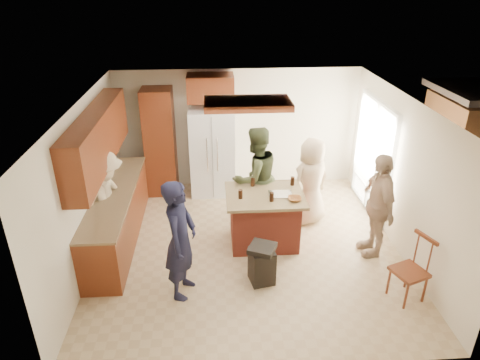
{
  "coord_description": "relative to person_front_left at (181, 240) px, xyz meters",
  "views": [
    {
      "loc": [
        -0.54,
        -6.02,
        4.2
      ],
      "look_at": [
        -0.11,
        0.25,
        1.15
      ],
      "focal_mm": 32.0,
      "sensor_mm": 36.0,
      "label": 1
    }
  ],
  "objects": [
    {
      "name": "person_front_left",
      "position": [
        0.0,
        0.0,
        0.0
      ],
      "size": [
        0.62,
        0.75,
        1.78
      ],
      "primitive_type": "imported",
      "rotation": [
        0.0,
        0.0,
        1.32
      ],
      "color": "black",
      "rests_on": "ground"
    },
    {
      "name": "person_behind_right",
      "position": [
        2.23,
        1.84,
        -0.08
      ],
      "size": [
        0.94,
        0.82,
        1.63
      ],
      "primitive_type": "imported",
      "rotation": [
        0.0,
        0.0,
        3.61
      ],
      "color": "#C7AC88",
      "rests_on": "ground"
    },
    {
      "name": "room_shell",
      "position": [
        5.39,
        2.69,
        -0.03
      ],
      "size": [
        8.0,
        5.2,
        5.0
      ],
      "color": "tan",
      "rests_on": "ground"
    },
    {
      "name": "person_behind_left",
      "position": [
        1.22,
        1.81,
        0.04
      ],
      "size": [
        1.07,
        0.93,
        1.87
      ],
      "primitive_type": "imported",
      "rotation": [
        0.0,
        0.0,
        3.65
      ],
      "color": "#394226",
      "rests_on": "ground"
    },
    {
      "name": "left_cabinetry",
      "position": [
        -1.22,
        1.45,
        0.06
      ],
      "size": [
        0.64,
        3.0,
        2.3
      ],
      "color": "maroon",
      "rests_on": "ground"
    },
    {
      "name": "refrigerator",
      "position": [
        0.47,
        3.17,
        0.01
      ],
      "size": [
        0.9,
        0.76,
        1.8
      ],
      "color": "white",
      "rests_on": "ground"
    },
    {
      "name": "island_items",
      "position": [
        1.53,
        1.12,
        0.08
      ],
      "size": [
        1.01,
        0.71,
        0.15
      ],
      "color": "silver",
      "rests_on": "kitchen_island"
    },
    {
      "name": "trash_bin",
      "position": [
        1.16,
        0.15,
        -0.57
      ],
      "size": [
        0.48,
        0.48,
        0.63
      ],
      "color": "black",
      "rests_on": "ground"
    },
    {
      "name": "person_counter",
      "position": [
        -1.27,
        1.28,
        -0.03
      ],
      "size": [
        0.93,
        1.22,
        1.72
      ],
      "primitive_type": "imported",
      "rotation": [
        0.0,
        0.0,
        1.14
      ],
      "color": "tan",
      "rests_on": "ground"
    },
    {
      "name": "kitchen_island",
      "position": [
        1.31,
        1.2,
        -0.42
      ],
      "size": [
        1.28,
        1.03,
        0.93
      ],
      "color": "#AC3D2C",
      "rests_on": "ground"
    },
    {
      "name": "person_side_right",
      "position": [
        3.06,
        0.79,
        -0.01
      ],
      "size": [
        0.55,
        1.04,
        1.75
      ],
      "primitive_type": "imported",
      "rotation": [
        0.0,
        0.0,
        -1.55
      ],
      "color": "tan",
      "rests_on": "ground"
    },
    {
      "name": "back_wall_units",
      "position": [
        -0.31,
        3.25,
        0.49
      ],
      "size": [
        1.8,
        0.6,
        2.45
      ],
      "color": "maroon",
      "rests_on": "ground"
    },
    {
      "name": "spindle_chair",
      "position": [
        3.18,
        -0.34,
        -0.44
      ],
      "size": [
        0.54,
        0.54,
        0.99
      ],
      "color": "maroon",
      "rests_on": "ground"
    }
  ]
}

